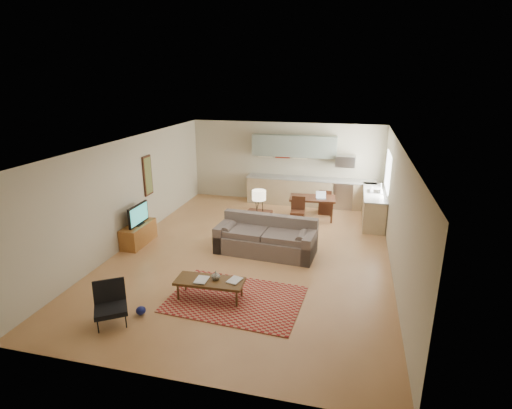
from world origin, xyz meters
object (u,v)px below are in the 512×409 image
(coffee_table, at_px, (210,289))
(armchair, at_px, (110,305))
(sofa, at_px, (266,236))
(console_table, at_px, (259,225))
(tv_credenza, at_px, (139,234))
(dining_table, at_px, (312,208))

(coffee_table, bearing_deg, armchair, -141.36)
(sofa, distance_m, console_table, 0.98)
(coffee_table, distance_m, console_table, 3.25)
(armchair, bearing_deg, console_table, 36.35)
(tv_credenza, bearing_deg, armchair, -67.94)
(armchair, height_order, tv_credenza, armchair)
(armchair, xyz_separation_m, tv_credenza, (-1.33, 3.29, -0.09))
(coffee_table, distance_m, tv_credenza, 3.44)
(sofa, relative_size, armchair, 3.47)
(armchair, distance_m, console_table, 4.71)
(sofa, height_order, console_table, sofa)
(sofa, xyz_separation_m, armchair, (-1.98, -3.53, -0.07))
(sofa, distance_m, coffee_table, 2.42)
(armchair, distance_m, dining_table, 6.87)
(sofa, height_order, tv_credenza, sofa)
(dining_table, bearing_deg, console_table, -128.77)
(sofa, distance_m, dining_table, 2.86)
(tv_credenza, height_order, console_table, console_table)
(sofa, bearing_deg, coffee_table, -99.48)
(tv_credenza, bearing_deg, console_table, 21.35)
(coffee_table, xyz_separation_m, armchair, (-1.39, -1.19, 0.16))
(tv_credenza, relative_size, dining_table, 0.86)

